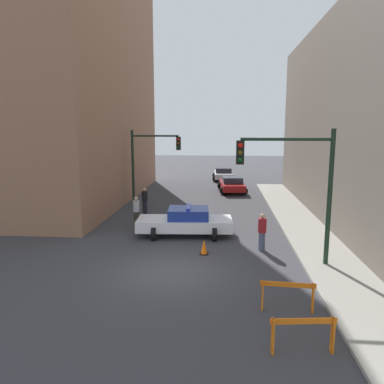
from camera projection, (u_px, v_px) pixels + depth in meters
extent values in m
plane|color=#38383D|center=(172.00, 272.00, 14.07)|extent=(120.00, 120.00, 0.00)
cube|color=gray|center=(341.00, 276.00, 13.54)|extent=(2.40, 44.00, 0.12)
cube|color=#93664C|center=(32.00, 39.00, 26.85)|extent=(14.00, 20.00, 23.25)
cylinder|color=black|center=(330.00, 198.00, 14.15)|extent=(0.18, 0.18, 5.20)
cylinder|color=black|center=(286.00, 139.00, 13.92)|extent=(3.40, 0.12, 0.12)
cube|color=black|center=(240.00, 152.00, 14.15)|extent=(0.30, 0.22, 0.90)
sphere|color=red|center=(240.00, 145.00, 13.96)|extent=(0.18, 0.18, 0.18)
sphere|color=#4C3D0C|center=(240.00, 153.00, 14.00)|extent=(0.18, 0.18, 0.18)
sphere|color=#0C4219|center=(240.00, 160.00, 14.05)|extent=(0.18, 0.18, 0.18)
cylinder|color=black|center=(133.00, 168.00, 25.98)|extent=(0.18, 0.18, 5.20)
cylinder|color=black|center=(155.00, 136.00, 25.47)|extent=(3.20, 0.12, 0.12)
cube|color=black|center=(178.00, 143.00, 25.42)|extent=(0.30, 0.22, 0.90)
sphere|color=red|center=(178.00, 139.00, 25.23)|extent=(0.18, 0.18, 0.18)
sphere|color=#4C3D0C|center=(178.00, 143.00, 25.28)|extent=(0.18, 0.18, 0.18)
sphere|color=#0C4219|center=(178.00, 147.00, 25.32)|extent=(0.18, 0.18, 0.18)
cube|color=white|center=(185.00, 224.00, 18.70)|extent=(4.81, 2.14, 0.55)
cube|color=navy|center=(188.00, 213.00, 18.60)|extent=(2.07, 1.75, 0.52)
cylinder|color=black|center=(154.00, 234.00, 17.94)|extent=(0.26, 0.67, 0.66)
cylinder|color=black|center=(158.00, 225.00, 19.61)|extent=(0.26, 0.67, 0.66)
cylinder|color=black|center=(214.00, 234.00, 17.88)|extent=(0.26, 0.67, 0.66)
cylinder|color=black|center=(213.00, 225.00, 19.55)|extent=(0.26, 0.67, 0.66)
cube|color=#2633BF|center=(188.00, 207.00, 18.55)|extent=(0.29, 1.39, 0.12)
cube|color=maroon|center=(232.00, 185.00, 31.43)|extent=(2.17, 4.44, 0.52)
cube|color=#232833|center=(232.00, 180.00, 31.18)|extent=(1.73, 1.94, 0.48)
cylinder|color=black|center=(221.00, 186.00, 32.79)|extent=(0.64, 0.27, 0.62)
cylinder|color=black|center=(240.00, 186.00, 32.79)|extent=(0.64, 0.27, 0.62)
cylinder|color=black|center=(223.00, 191.00, 30.16)|extent=(0.64, 0.27, 0.62)
cylinder|color=black|center=(244.00, 191.00, 30.16)|extent=(0.64, 0.27, 0.62)
cube|color=silver|center=(223.00, 175.00, 38.62)|extent=(1.94, 4.36, 0.52)
cube|color=#232833|center=(223.00, 170.00, 38.37)|extent=(1.64, 1.86, 0.48)
cylinder|color=black|center=(215.00, 175.00, 40.02)|extent=(0.63, 0.24, 0.62)
cylinder|color=black|center=(231.00, 176.00, 39.94)|extent=(0.63, 0.24, 0.62)
cylinder|color=black|center=(215.00, 179.00, 37.40)|extent=(0.63, 0.24, 0.62)
cylinder|color=black|center=(232.00, 179.00, 37.31)|extent=(0.63, 0.24, 0.62)
cylinder|color=#382D23|center=(137.00, 219.00, 20.52)|extent=(0.38, 0.38, 0.82)
cylinder|color=#B2B2B7|center=(136.00, 206.00, 20.40)|extent=(0.49, 0.49, 0.62)
sphere|color=tan|center=(136.00, 198.00, 20.33)|extent=(0.30, 0.30, 0.22)
cylinder|color=black|center=(145.00, 207.00, 23.48)|extent=(0.39, 0.39, 0.82)
cylinder|color=black|center=(145.00, 196.00, 23.36)|extent=(0.51, 0.51, 0.62)
sphere|color=tan|center=(145.00, 189.00, 23.29)|extent=(0.31, 0.31, 0.22)
cylinder|color=#474C66|center=(262.00, 241.00, 16.46)|extent=(0.39, 0.39, 0.82)
cylinder|color=maroon|center=(262.00, 225.00, 16.34)|extent=(0.51, 0.51, 0.62)
sphere|color=tan|center=(263.00, 216.00, 16.27)|extent=(0.31, 0.31, 0.22)
cube|color=orange|center=(304.00, 321.00, 8.84)|extent=(1.60, 0.23, 0.14)
cube|color=orange|center=(273.00, 336.00, 8.89)|extent=(0.07, 0.16, 0.90)
cube|color=orange|center=(333.00, 335.00, 8.93)|extent=(0.07, 0.16, 0.90)
cube|color=orange|center=(288.00, 285.00, 10.90)|extent=(1.60, 0.16, 0.14)
cube|color=orange|center=(262.00, 295.00, 11.07)|extent=(0.06, 0.16, 0.90)
cube|color=orange|center=(313.00, 299.00, 10.85)|extent=(0.06, 0.16, 0.90)
cube|color=black|center=(204.00, 254.00, 16.01)|extent=(0.36, 0.36, 0.04)
cone|color=#F2600C|center=(204.00, 246.00, 15.96)|extent=(0.28, 0.28, 0.62)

